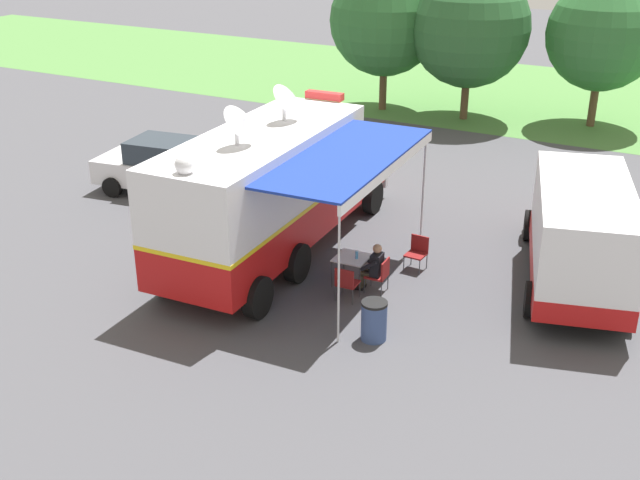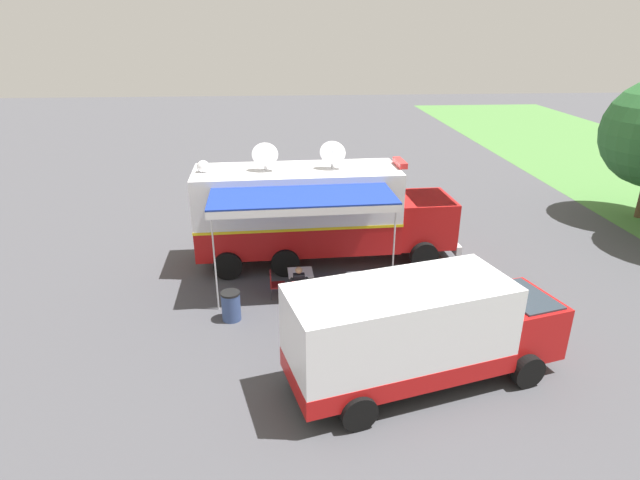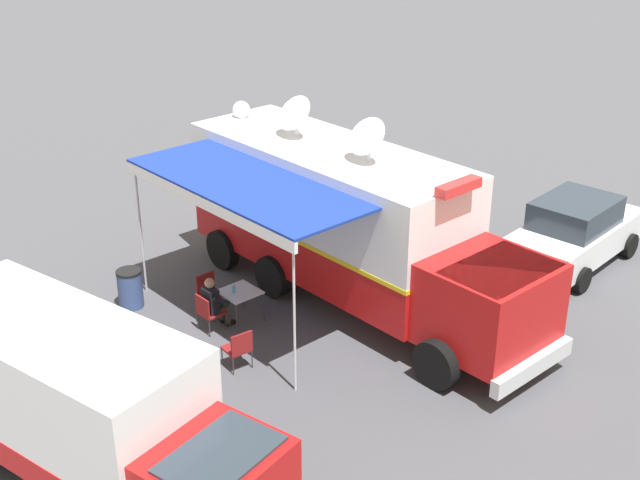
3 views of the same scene
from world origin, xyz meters
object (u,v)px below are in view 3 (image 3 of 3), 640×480
object	(u,v)px
seated_responder	(214,302)
car_behind_truck	(575,231)
water_bottle	(234,289)
command_truck	(350,222)
folding_chair_beside_table	(209,290)
folding_chair_spare_by_truck	(239,347)
folding_chair_at_table	(207,310)
trash_bin	(130,288)
folding_table	(240,294)
support_truck	(83,407)

from	to	relation	value
seated_responder	car_behind_truck	size ratio (longest dim) A/B	0.28
water_bottle	seated_responder	bearing A→B (deg)	-6.99
command_truck	car_behind_truck	size ratio (longest dim) A/B	2.18
folding_chair_beside_table	car_behind_truck	distance (m)	9.20
folding_chair_beside_table	folding_chair_spare_by_truck	bearing A→B (deg)	70.89
folding_chair_at_table	folding_chair_spare_by_truck	size ratio (longest dim) A/B	1.00
command_truck	seated_responder	distance (m)	3.50
water_bottle	trash_bin	bearing A→B (deg)	-55.93
command_truck	water_bottle	world-z (taller)	command_truck
folding_table	water_bottle	distance (m)	0.21
folding_table	car_behind_truck	xyz separation A→B (m)	(-8.10, 2.95, 0.21)
folding_table	command_truck	bearing A→B (deg)	163.59
folding_chair_at_table	support_truck	world-z (taller)	support_truck
folding_chair_beside_table	support_truck	xyz separation A→B (m)	(4.54, 3.49, 0.87)
folding_chair_beside_table	car_behind_truck	xyz separation A→B (m)	(-8.37, 3.80, 0.37)
command_truck	folding_chair_at_table	xyz separation A→B (m)	(3.33, -0.81, -1.43)
command_truck	car_behind_truck	bearing A→B (deg)	158.36
command_truck	trash_bin	size ratio (longest dim) A/B	10.53
seated_responder	command_truck	bearing A→B (deg)	165.33
water_bottle	trash_bin	world-z (taller)	water_bottle
command_truck	water_bottle	size ratio (longest dim) A/B	42.80
folding_chair_spare_by_truck	trash_bin	xyz separation A→B (m)	(0.45, -3.70, -0.06)
water_bottle	trash_bin	size ratio (longest dim) A/B	0.25
folding_table	water_bottle	xyz separation A→B (m)	(0.14, -0.02, 0.16)
trash_bin	car_behind_truck	bearing A→B (deg)	152.27
command_truck	support_truck	xyz separation A→B (m)	(7.34, 1.89, -0.56)
folding_chair_at_table	folding_table	bearing A→B (deg)	175.07
seated_responder	support_truck	bearing A→B (deg)	32.88
folding_chair_beside_table	support_truck	bearing A→B (deg)	37.50
folding_chair_beside_table	folding_chair_spare_by_truck	world-z (taller)	same
water_bottle	command_truck	bearing A→B (deg)	164.02
car_behind_truck	command_truck	bearing A→B (deg)	-21.64
folding_chair_at_table	car_behind_truck	size ratio (longest dim) A/B	0.20
command_truck	folding_table	distance (m)	2.93
folding_chair_at_table	trash_bin	distance (m)	2.19
trash_bin	command_truck	bearing A→B (deg)	144.97
folding_chair_spare_by_truck	trash_bin	size ratio (longest dim) A/B	0.96
command_truck	folding_table	size ratio (longest dim) A/B	11.50
folding_chair_spare_by_truck	seated_responder	world-z (taller)	seated_responder
folding_chair_beside_table	folding_table	bearing A→B (deg)	107.35
water_bottle	trash_bin	xyz separation A→B (m)	(1.42, -2.11, -0.38)
water_bottle	folding_table	bearing A→B (deg)	172.11
trash_bin	water_bottle	bearing A→B (deg)	124.07
folding_chair_spare_by_truck	folding_chair_beside_table	bearing A→B (deg)	-109.11
command_truck	water_bottle	bearing A→B (deg)	-15.98
folding_chair_at_table	support_truck	distance (m)	4.92
seated_responder	car_behind_truck	distance (m)	9.23
folding_chair_beside_table	seated_responder	world-z (taller)	seated_responder
folding_chair_at_table	seated_responder	world-z (taller)	seated_responder
folding_chair_at_table	seated_responder	xyz separation A→B (m)	(-0.19, -0.01, 0.14)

